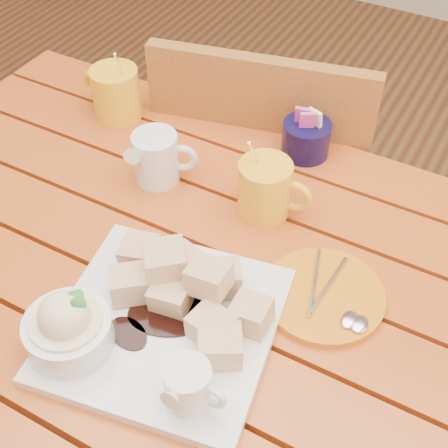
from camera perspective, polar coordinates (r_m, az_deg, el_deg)
The scene contains 8 objects.
table at distance 1.00m, azimuth -3.09°, elevation -8.45°, with size 1.20×0.79×0.75m.
dessert_plate at distance 0.83m, azimuth -7.12°, elevation -8.60°, with size 0.33×0.33×0.12m.
coffee_mug_left at distance 1.20m, azimuth -9.94°, elevation 11.78°, with size 0.13×0.09×0.15m.
coffee_mug_right at distance 0.97m, azimuth 3.89°, elevation 3.30°, with size 0.12×0.08×0.14m.
cream_pitcher at distance 1.04m, azimuth -6.17°, elevation 6.07°, with size 0.11×0.09×0.09m.
sugar_caddy at distance 1.11m, azimuth 7.52°, elevation 7.83°, with size 0.08×0.08×0.09m.
orange_saucer at distance 0.89m, azimuth 9.18°, elevation -6.50°, with size 0.17×0.17×0.02m.
chair_far at distance 1.43m, azimuth 3.86°, elevation 3.29°, with size 0.50×0.50×0.89m.
Camera 1 is at (0.33, -0.49, 1.45)m, focal length 50.00 mm.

